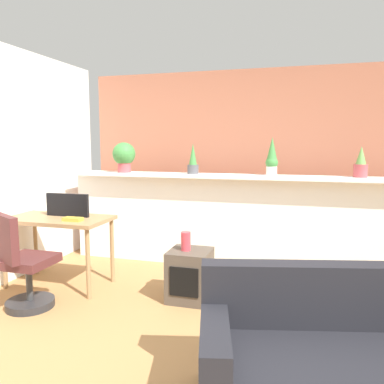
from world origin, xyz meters
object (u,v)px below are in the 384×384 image
couch (337,365)px  book_on_desk (73,219)px  side_cube_shelf (190,275)px  vase_on_shelf (186,241)px  desk (58,225)px  office_chair (22,269)px  tv_monitor (68,205)px  potted_plant_0 (124,156)px  potted_plant_1 (193,161)px  potted_plant_2 (272,158)px  potted_plant_3 (361,164)px

couch → book_on_desk: bearing=154.5°
side_cube_shelf → vase_on_shelf: bearing=-176.6°
desk → office_chair: size_ratio=1.21×
tv_monitor → couch: tv_monitor is taller
potted_plant_0 → potted_plant_1: bearing=2.0°
office_chair → couch: (2.69, -0.67, -0.11)m
potted_plant_2 → vase_on_shelf: size_ratio=2.45×
vase_on_shelf → potted_plant_1: bearing=102.4°
potted_plant_2 → tv_monitor: (-2.08, -1.03, -0.49)m
tv_monitor → office_chair: size_ratio=0.55×
tv_monitor → couch: 3.06m
potted_plant_3 → desk: 3.38m
potted_plant_3 → tv_monitor: bearing=-161.1°
potted_plant_1 → vase_on_shelf: bearing=-77.6°
potted_plant_2 → tv_monitor: size_ratio=0.89×
book_on_desk → side_cube_shelf: bearing=6.0°
potted_plant_0 → potted_plant_2: size_ratio=0.87×
potted_plant_3 → office_chair: 3.66m
potted_plant_1 → desk: bearing=-137.5°
vase_on_shelf → couch: (1.30, -1.30, -0.31)m
couch → tv_monitor: bearing=152.6°
office_chair → side_cube_shelf: size_ratio=1.82×
potted_plant_2 → office_chair: potted_plant_2 is taller
vase_on_shelf → book_on_desk: book_on_desk is taller
potted_plant_3 → side_cube_shelf: bearing=-145.6°
desk → potted_plant_2: bearing=27.4°
potted_plant_2 → desk: 2.52m
office_chair → vase_on_shelf: 1.54m
desk → office_chair: (0.05, -0.63, -0.28)m
book_on_desk → potted_plant_3: bearing=23.7°
potted_plant_0 → potted_plant_3: 2.84m
potted_plant_0 → potted_plant_1: 0.92m
book_on_desk → couch: size_ratio=0.12×
side_cube_shelf → potted_plant_3: bearing=34.4°
couch → desk: bearing=154.5°
vase_on_shelf → couch: size_ratio=0.11×
office_chair → side_cube_shelf: office_chair is taller
desk → couch: size_ratio=0.65×
potted_plant_2 → couch: bearing=-76.4°
potted_plant_3 → potted_plant_0: bearing=-178.6°
side_cube_shelf → vase_on_shelf: 0.34m
desk → potted_plant_1: bearing=42.5°
potted_plant_1 → book_on_desk: size_ratio=1.90×
office_chair → couch: size_ratio=0.54×
potted_plant_1 → tv_monitor: (-1.12, -1.01, -0.44)m
book_on_desk → couch: couch is taller
vase_on_shelf → office_chair: bearing=-155.6°
desk → side_cube_shelf: (1.47, 0.00, -0.42)m
potted_plant_3 → vase_on_shelf: 2.15m
side_cube_shelf → couch: size_ratio=0.30×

